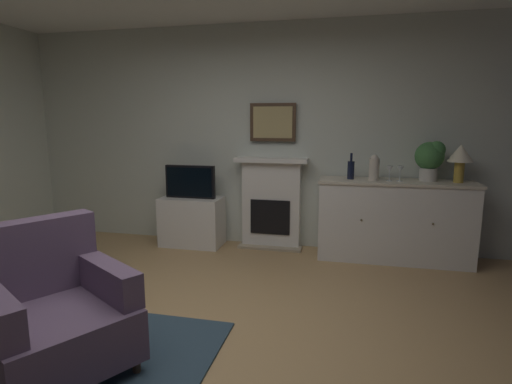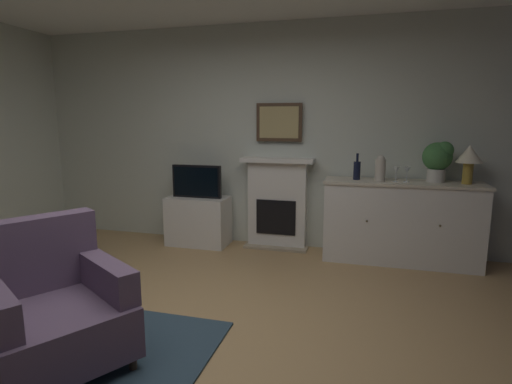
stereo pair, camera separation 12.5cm
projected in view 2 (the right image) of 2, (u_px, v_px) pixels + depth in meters
ground_plane at (182, 356)px, 2.77m from camera, size 6.21×5.13×0.10m
wall_rear at (269, 137)px, 4.93m from camera, size 6.21×0.06×2.67m
area_rug at (45, 363)px, 2.59m from camera, size 2.02×1.61×0.02m
fireplace_unit at (278, 203)px, 4.91m from camera, size 0.87×0.30×1.10m
framed_picture at (279, 122)px, 4.78m from camera, size 0.55×0.04×0.45m
sideboard_cabinet at (401, 222)px, 4.39m from camera, size 1.65×0.49×0.90m
table_lamp at (469, 157)px, 4.10m from camera, size 0.26×0.26×0.40m
wine_bottle at (357, 170)px, 4.43m from camera, size 0.08×0.08×0.29m
wine_glass_left at (396, 171)px, 4.27m from camera, size 0.07×0.07×0.16m
wine_glass_center at (407, 171)px, 4.26m from camera, size 0.07×0.07×0.16m
vase_decorative at (380, 168)px, 4.31m from camera, size 0.11×0.11×0.28m
tv_cabinet at (199, 221)px, 5.05m from camera, size 0.75×0.42×0.60m
tv_set at (197, 181)px, 4.94m from camera, size 0.62×0.07×0.40m
potted_plant_small at (438, 158)px, 4.23m from camera, size 0.30×0.30×0.43m
armchair at (52, 308)px, 2.53m from camera, size 1.09×1.07×0.92m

